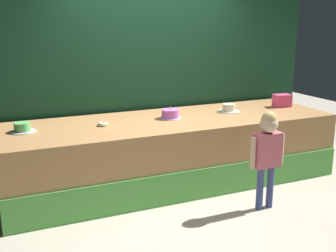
% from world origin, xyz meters
% --- Properties ---
extents(ground_plane, '(12.00, 12.00, 0.00)m').
position_xyz_m(ground_plane, '(0.00, 0.00, 0.00)').
color(ground_plane, '#BCB29E').
extents(stage_platform, '(4.06, 1.28, 0.81)m').
position_xyz_m(stage_platform, '(0.00, 0.63, 0.40)').
color(stage_platform, '#B27F4C').
rests_on(stage_platform, ground_plane).
extents(curtain_backdrop, '(4.86, 0.08, 2.63)m').
position_xyz_m(curtain_backdrop, '(0.00, 1.36, 1.31)').
color(curtain_backdrop, '#19472D').
rests_on(curtain_backdrop, ground_plane).
extents(child_figure, '(0.41, 0.19, 1.07)m').
position_xyz_m(child_figure, '(0.60, -0.49, 0.69)').
color(child_figure, '#3F4C8C').
rests_on(child_figure, ground_plane).
extents(pink_box, '(0.25, 0.19, 0.17)m').
position_xyz_m(pink_box, '(1.73, 0.71, 0.89)').
color(pink_box, '#F84C85').
rests_on(pink_box, stage_platform).
extents(donut, '(0.11, 0.11, 0.04)m').
position_xyz_m(donut, '(-0.86, 0.63, 0.83)').
color(donut, beige).
rests_on(donut, stage_platform).
extents(cake_left, '(0.29, 0.29, 0.10)m').
position_xyz_m(cake_left, '(-1.73, 0.72, 0.85)').
color(cake_left, silver).
rests_on(cake_left, stage_platform).
extents(cake_center, '(0.26, 0.26, 0.16)m').
position_xyz_m(cake_center, '(0.00, 0.67, 0.86)').
color(cake_center, silver).
rests_on(cake_center, stage_platform).
extents(cake_right, '(0.29, 0.29, 0.10)m').
position_xyz_m(cake_right, '(0.86, 0.71, 0.85)').
color(cake_right, silver).
rests_on(cake_right, stage_platform).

